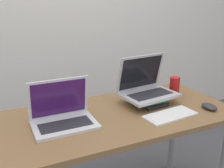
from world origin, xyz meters
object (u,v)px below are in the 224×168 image
Objects in this scene: mouse at (209,107)px; book_stack at (148,99)px; wireless_keyboard at (170,115)px; laptop_left at (63,116)px; laptop_on_books at (146,87)px; soda_can at (174,86)px.

book_stack is at bearing 138.45° from mouse.
mouse is (0.27, -0.01, 0.01)m from wireless_keyboard.
laptop_left is 0.55m from laptop_on_books.
laptop_on_books is at bearing 93.02° from wireless_keyboard.
mouse is at bearing -41.55° from book_stack.
wireless_keyboard is (0.01, -0.23, -0.09)m from laptop_on_books.
mouse is at bearing -2.97° from wireless_keyboard.
laptop_left is 0.79m from soda_can.
laptop_left is 2.60× the size of soda_can.
soda_can reaches higher than wireless_keyboard.
laptop_left is at bearing -171.86° from laptop_on_books.
book_stack is 0.07m from laptop_on_books.
laptop_left is 0.55m from book_stack.
laptop_on_books is at bearing 8.14° from laptop_left.
book_stack is 0.69× the size of laptop_on_books.
laptop_left is 0.58m from wireless_keyboard.
soda_can is (0.78, 0.11, 0.01)m from laptop_left.
laptop_left is at bearing -171.97° from soda_can.
mouse is at bearing -82.71° from soda_can.
wireless_keyboard is at bearing 177.03° from mouse.
soda_can is at bearing 97.29° from mouse.
mouse is (0.82, -0.17, -0.03)m from laptop_left.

